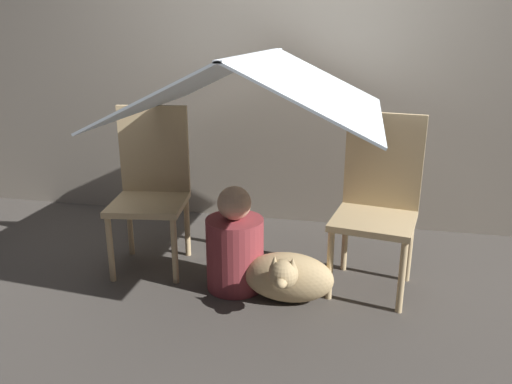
% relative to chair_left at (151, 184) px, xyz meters
% --- Properties ---
extents(ground_plane, '(8.80, 8.80, 0.00)m').
position_rel_chair_left_xyz_m(ground_plane, '(0.68, -0.28, -0.53)').
color(ground_plane, '#47423D').
extents(wall_back, '(7.00, 0.05, 2.50)m').
position_rel_chair_left_xyz_m(wall_back, '(0.68, 0.94, 0.72)').
color(wall_back, gray).
rests_on(wall_back, ground_plane).
extents(chair_left, '(0.50, 0.50, 0.99)m').
position_rel_chair_left_xyz_m(chair_left, '(0.00, 0.00, 0.00)').
color(chair_left, '#D1B27F').
rests_on(chair_left, ground_plane).
extents(chair_right, '(0.51, 0.51, 0.99)m').
position_rel_chair_left_xyz_m(chair_right, '(1.37, -0.00, 0.00)').
color(chair_right, '#D1B27F').
rests_on(chair_right, ground_plane).
extents(sheet_canopy, '(1.34, 1.46, 0.33)m').
position_rel_chair_left_xyz_m(sheet_canopy, '(0.68, -0.09, 0.63)').
color(sheet_canopy, silver).
extents(person_front, '(0.33, 0.33, 0.61)m').
position_rel_chair_left_xyz_m(person_front, '(0.59, -0.22, -0.27)').
color(person_front, maroon).
rests_on(person_front, ground_plane).
extents(dog, '(0.50, 0.41, 0.35)m').
position_rel_chair_left_xyz_m(dog, '(0.91, -0.33, -0.37)').
color(dog, tan).
rests_on(dog, ground_plane).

